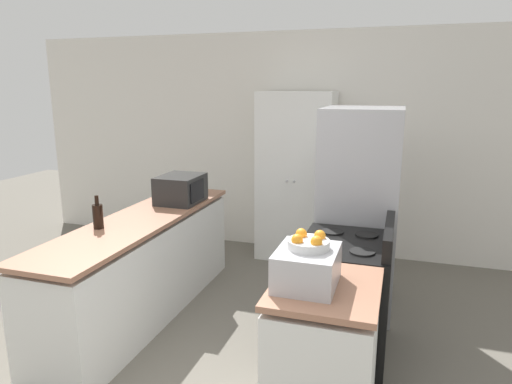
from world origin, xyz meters
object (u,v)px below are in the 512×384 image
(stove, at_px, (344,297))
(refrigerator, at_px, (359,210))
(pantry_cabinet, at_px, (296,177))
(fruit_bowl, at_px, (309,242))
(toaster_oven, at_px, (307,267))
(microwave, at_px, (181,189))
(wine_bottle, at_px, (98,216))

(stove, relative_size, refrigerator, 0.58)
(pantry_cabinet, xyz_separation_m, fruit_bowl, (0.68, -2.67, 0.17))
(pantry_cabinet, height_order, fruit_bowl, pantry_cabinet)
(stove, bearing_deg, pantry_cabinet, 113.17)
(refrigerator, distance_m, toaster_oven, 1.65)
(pantry_cabinet, height_order, microwave, pantry_cabinet)
(stove, bearing_deg, wine_bottle, -171.94)
(pantry_cabinet, bearing_deg, refrigerator, -52.06)
(microwave, distance_m, toaster_oven, 2.14)
(pantry_cabinet, distance_m, fruit_bowl, 2.76)
(wine_bottle, relative_size, fruit_bowl, 1.13)
(microwave, bearing_deg, toaster_oven, -44.21)
(stove, xyz_separation_m, microwave, (-1.66, 0.68, 0.56))
(wine_bottle, bearing_deg, microwave, 76.04)
(fruit_bowl, bearing_deg, wine_bottle, 163.65)
(fruit_bowl, bearing_deg, pantry_cabinet, 104.33)
(stove, bearing_deg, fruit_bowl, -98.91)
(pantry_cabinet, height_order, toaster_oven, pantry_cabinet)
(stove, distance_m, toaster_oven, 0.98)
(microwave, relative_size, fruit_bowl, 1.94)
(pantry_cabinet, xyz_separation_m, stove, (0.81, -1.88, -0.51))
(pantry_cabinet, distance_m, microwave, 1.47)
(refrigerator, height_order, fruit_bowl, refrigerator)
(refrigerator, height_order, microwave, refrigerator)
(fruit_bowl, bearing_deg, microwave, 136.20)
(toaster_oven, distance_m, fruit_bowl, 0.14)
(pantry_cabinet, relative_size, fruit_bowl, 8.19)
(stove, height_order, wine_bottle, wine_bottle)
(pantry_cabinet, bearing_deg, fruit_bowl, -75.67)
(stove, distance_m, microwave, 1.88)
(pantry_cabinet, relative_size, wine_bottle, 7.25)
(refrigerator, xyz_separation_m, microwave, (-1.67, -0.15, 0.11))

